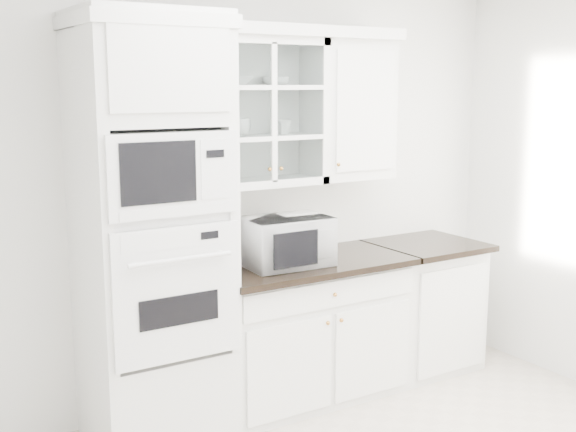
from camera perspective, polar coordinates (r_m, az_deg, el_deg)
room_shell at (r=3.48m, az=6.82°, el=6.38°), size 4.00×3.50×2.70m
oven_column at (r=4.05m, az=-10.63°, el=-1.47°), size 0.76×0.68×2.40m
base_cabinet_run at (r=4.73m, az=1.40°, el=-8.86°), size 1.32×0.67×0.92m
extra_base_cabinet at (r=5.31m, az=10.54°, el=-6.85°), size 0.72×0.67×0.92m
upper_cabinet_glass at (r=4.45m, az=-2.22°, el=8.19°), size 0.80×0.33×0.90m
upper_cabinet_solid at (r=4.82m, az=4.86°, el=8.32°), size 0.55×0.33×0.90m
crown_molding at (r=4.39m, az=-3.33°, el=14.49°), size 2.14×0.38×0.07m
countertop_microwave at (r=4.44m, az=-0.22°, el=-1.97°), size 0.54×0.46×0.30m
bowl_a at (r=4.34m, az=-4.45°, el=10.60°), size 0.23×0.23×0.06m
bowl_b at (r=4.52m, az=-1.01°, el=10.60°), size 0.17×0.17×0.05m
cup_a at (r=4.41m, az=-3.85°, el=7.03°), size 0.14×0.14×0.11m
cup_b at (r=4.54m, az=-0.39°, el=7.05°), size 0.11×0.11×0.09m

